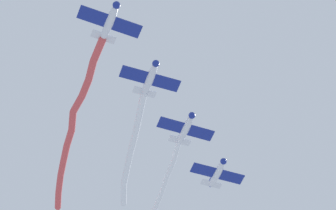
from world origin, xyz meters
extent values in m
ellipsoid|color=silver|center=(-4.63, -0.23, 66.31)|extent=(3.04, 4.36, 0.92)
sphere|color=navy|center=(-3.56, 1.64, 66.31)|extent=(1.07, 1.07, 0.78)
ellipsoid|color=#1E2847|center=(-4.35, 0.26, 66.66)|extent=(1.09, 1.28, 0.49)
cube|color=navy|center=(-4.56, -0.09, 66.19)|extent=(6.44, 4.59, 0.12)
cube|color=silver|center=(-5.57, -1.87, 66.40)|extent=(2.65, 2.02, 0.10)
cube|color=navy|center=(-5.53, -1.79, 66.88)|extent=(0.62, 0.95, 1.27)
cylinder|color=#DB4C4C|center=(-6.53, -3.51, 66.49)|extent=(2.45, 3.08, 1.42)
cylinder|color=#DB4C4C|center=(-8.19, -6.01, 66.99)|extent=(2.60, 2.85, 1.50)
cylinder|color=#DB4C4C|center=(-9.70, -8.25, 67.33)|extent=(2.03, 2.54, 1.00)
cylinder|color=#DB4C4C|center=(-10.98, -10.64, 67.66)|extent=(2.27, 3.03, 1.55)
cylinder|color=#DB4C4C|center=(-12.60, -12.99, 67.97)|extent=(2.55, 2.60, 0.92)
cylinder|color=#DB4C4C|center=(-14.43, -15.25, 68.30)|extent=(2.58, 2.95, 1.53)
cylinder|color=#DB4C4C|center=(-16.19, -17.66, 68.76)|extent=(2.58, 2.83, 1.27)
cylinder|color=#DB4C4C|center=(-18.02, -19.99, 69.18)|extent=(2.66, 2.85, 1.40)
cylinder|color=#DB4C4C|center=(-19.96, -22.31, 69.42)|extent=(2.64, 2.83, 0.82)
cylinder|color=#DB4C4C|center=(-21.93, -24.43, 69.46)|extent=(2.50, 2.51, 0.89)
sphere|color=#DB4C4C|center=(-5.75, -2.18, 66.26)|extent=(0.80, 0.80, 0.80)
sphere|color=#DB4C4C|center=(-7.32, -4.83, 66.72)|extent=(0.80, 0.80, 0.80)
sphere|color=#DB4C4C|center=(-9.07, -7.19, 67.26)|extent=(0.80, 0.80, 0.80)
sphere|color=#DB4C4C|center=(-10.33, -9.32, 67.39)|extent=(0.80, 0.80, 0.80)
sphere|color=#DB4C4C|center=(-11.64, -11.97, 67.92)|extent=(0.80, 0.80, 0.80)
sphere|color=#DB4C4C|center=(-13.57, -14.02, 68.01)|extent=(0.80, 0.80, 0.80)
sphere|color=#DB4C4C|center=(-15.28, -16.49, 68.58)|extent=(0.80, 0.80, 0.80)
sphere|color=#DB4C4C|center=(-17.09, -18.82, 68.94)|extent=(0.80, 0.80, 0.80)
sphere|color=#DB4C4C|center=(-18.95, -21.16, 69.41)|extent=(0.80, 0.80, 0.80)
sphere|color=#DB4C4C|center=(-20.97, -23.46, 69.42)|extent=(0.80, 0.80, 0.80)
sphere|color=#DB4C4C|center=(-22.88, -25.41, 69.49)|extent=(0.80, 0.80, 0.80)
ellipsoid|color=silver|center=(-12.74, -1.58, 66.56)|extent=(3.25, 4.26, 0.92)
sphere|color=navy|center=(-11.55, 0.22, 66.56)|extent=(1.08, 1.08, 0.78)
ellipsoid|color=#1E2847|center=(-12.43, -1.11, 66.91)|extent=(1.13, 1.28, 0.49)
cube|color=navy|center=(-12.65, -1.45, 66.44)|extent=(6.31, 4.88, 0.12)
cube|color=silver|center=(-13.78, -3.15, 66.65)|extent=(2.61, 2.12, 0.10)
cube|color=navy|center=(-13.73, -3.08, 67.13)|extent=(0.67, 0.92, 1.27)
cylinder|color=white|center=(-14.91, -4.54, 66.39)|extent=(2.52, 2.67, 1.06)
cylinder|color=white|center=(-16.89, -6.85, 66.33)|extent=(2.71, 2.92, 0.91)
cylinder|color=white|center=(-18.92, -9.25, 66.53)|extent=(2.64, 2.85, 1.10)
cylinder|color=white|center=(-20.82, -11.47, 66.77)|extent=(2.47, 2.57, 1.02)
cylinder|color=white|center=(-22.63, -13.49, 67.08)|extent=(2.49, 2.47, 1.26)
cylinder|color=white|center=(-24.72, -15.50, 67.22)|extent=(2.93, 2.63, 0.91)
sphere|color=white|center=(-13.97, -3.46, 66.51)|extent=(0.75, 0.75, 0.75)
sphere|color=white|center=(-15.84, -5.63, 66.26)|extent=(0.75, 0.75, 0.75)
sphere|color=white|center=(-17.94, -8.06, 66.39)|extent=(0.75, 0.75, 0.75)
sphere|color=white|center=(-19.90, -10.43, 66.67)|extent=(0.75, 0.75, 0.75)
sphere|color=white|center=(-21.73, -12.51, 66.88)|extent=(0.75, 0.75, 0.75)
sphere|color=white|center=(-23.52, -14.47, 67.29)|extent=(0.75, 0.75, 0.75)
sphere|color=white|center=(-25.93, -16.54, 67.15)|extent=(0.75, 0.75, 0.75)
ellipsoid|color=silver|center=(-20.84, -2.92, 66.81)|extent=(3.19, 4.29, 0.92)
sphere|color=navy|center=(-19.69, -1.11, 66.81)|extent=(1.08, 1.08, 0.78)
ellipsoid|color=#1E2847|center=(-20.54, -2.45, 67.16)|extent=(1.12, 1.28, 0.49)
cube|color=navy|center=(-20.76, -2.80, 66.69)|extent=(6.35, 4.80, 0.12)
cube|color=silver|center=(-21.85, -4.52, 66.90)|extent=(2.62, 2.10, 0.10)
cube|color=navy|center=(-21.80, -4.44, 67.38)|extent=(0.65, 0.93, 1.27)
cylinder|color=white|center=(-23.04, -6.04, 66.74)|extent=(2.48, 2.81, 0.67)
cylinder|color=white|center=(-24.97, -8.50, 66.91)|extent=(2.47, 2.87, 1.08)
cylinder|color=white|center=(-26.92, -11.02, 67.20)|extent=(2.56, 2.94, 0.86)
cylinder|color=white|center=(-28.91, -13.67, 67.33)|extent=(2.48, 3.09, 0.69)
sphere|color=white|center=(-22.05, -4.82, 66.76)|extent=(0.61, 0.61, 0.61)
sphere|color=white|center=(-24.04, -7.25, 66.72)|extent=(0.61, 0.61, 0.61)
sphere|color=white|center=(-25.91, -9.75, 67.10)|extent=(0.61, 0.61, 0.61)
sphere|color=white|center=(-27.93, -12.30, 67.30)|extent=(0.61, 0.61, 0.61)
ellipsoid|color=silver|center=(-28.94, -4.27, 67.06)|extent=(3.22, 4.28, 0.92)
sphere|color=navy|center=(-27.78, -2.47, 67.06)|extent=(1.08, 1.08, 0.78)
ellipsoid|color=#1E2847|center=(-28.64, -3.80, 67.41)|extent=(1.13, 1.28, 0.49)
cube|color=navy|center=(-28.86, -4.14, 66.94)|extent=(6.33, 4.84, 0.12)
cube|color=silver|center=(-29.97, -5.86, 67.15)|extent=(2.61, 2.11, 0.10)
cube|color=navy|center=(-29.92, -5.79, 67.63)|extent=(0.66, 0.93, 1.27)
camera|label=1|loc=(19.78, 26.46, 6.56)|focal=73.40mm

